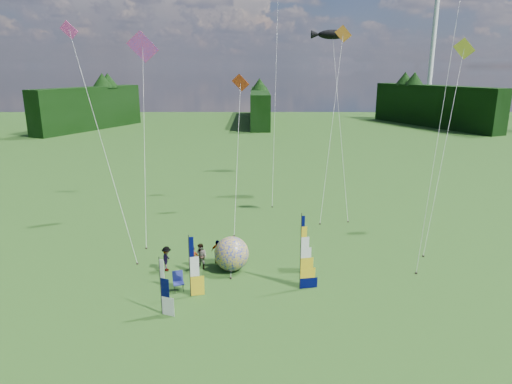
{
  "coord_description": "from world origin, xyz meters",
  "views": [
    {
      "loc": [
        -1.04,
        -21.64,
        12.57
      ],
      "look_at": [
        -1.0,
        4.0,
        5.5
      ],
      "focal_mm": 32.0,
      "sensor_mm": 36.0,
      "label": 1
    }
  ],
  "objects_px": {
    "spectator_a": "(193,260)",
    "bol_inflatable": "(232,254)",
    "camp_chair": "(178,282)",
    "spectator_b": "(201,256)",
    "spectator_c": "(167,259)",
    "feather_banner_main": "(301,253)",
    "kite_whale": "(340,112)",
    "spectator_d": "(218,252)",
    "side_banner_left": "(190,267)",
    "side_banner_far": "(161,287)"
  },
  "relations": [
    {
      "from": "feather_banner_main",
      "to": "bol_inflatable",
      "type": "xyz_separation_m",
      "value": [
        -4.11,
        2.61,
        -1.15
      ]
    },
    {
      "from": "feather_banner_main",
      "to": "bol_inflatable",
      "type": "distance_m",
      "value": 5.0
    },
    {
      "from": "spectator_c",
      "to": "spectator_d",
      "type": "bearing_deg",
      "value": -71.4
    },
    {
      "from": "side_banner_left",
      "to": "kite_whale",
      "type": "distance_m",
      "value": 22.7
    },
    {
      "from": "spectator_a",
      "to": "kite_whale",
      "type": "xyz_separation_m",
      "value": [
        11.61,
        15.26,
        7.78
      ]
    },
    {
      "from": "spectator_d",
      "to": "kite_whale",
      "type": "height_order",
      "value": "kite_whale"
    },
    {
      "from": "spectator_a",
      "to": "bol_inflatable",
      "type": "bearing_deg",
      "value": -2.13
    },
    {
      "from": "side_banner_far",
      "to": "kite_whale",
      "type": "height_order",
      "value": "kite_whale"
    },
    {
      "from": "feather_banner_main",
      "to": "kite_whale",
      "type": "xyz_separation_m",
      "value": [
        5.1,
        17.55,
        6.37
      ]
    },
    {
      "from": "side_banner_left",
      "to": "camp_chair",
      "type": "xyz_separation_m",
      "value": [
        -0.79,
        0.65,
        -1.22
      ]
    },
    {
      "from": "feather_banner_main",
      "to": "side_banner_left",
      "type": "relative_size",
      "value": 1.26
    },
    {
      "from": "side_banner_left",
      "to": "side_banner_far",
      "type": "bearing_deg",
      "value": -134.7
    },
    {
      "from": "feather_banner_main",
      "to": "side_banner_left",
      "type": "distance_m",
      "value": 6.34
    },
    {
      "from": "spectator_b",
      "to": "spectator_c",
      "type": "relative_size",
      "value": 1.04
    },
    {
      "from": "spectator_a",
      "to": "spectator_d",
      "type": "height_order",
      "value": "spectator_a"
    },
    {
      "from": "feather_banner_main",
      "to": "side_banner_left",
      "type": "xyz_separation_m",
      "value": [
        -6.26,
        -0.87,
        -0.46
      ]
    },
    {
      "from": "spectator_a",
      "to": "kite_whale",
      "type": "relative_size",
      "value": 0.1
    },
    {
      "from": "feather_banner_main",
      "to": "spectator_d",
      "type": "xyz_separation_m",
      "value": [
        -5.07,
        3.56,
        -1.44
      ]
    },
    {
      "from": "kite_whale",
      "to": "side_banner_left",
      "type": "bearing_deg",
      "value": -143.13
    },
    {
      "from": "feather_banner_main",
      "to": "side_banner_far",
      "type": "bearing_deg",
      "value": -169.46
    },
    {
      "from": "feather_banner_main",
      "to": "spectator_a",
      "type": "xyz_separation_m",
      "value": [
        -6.51,
        2.29,
        -1.41
      ]
    },
    {
      "from": "kite_whale",
      "to": "camp_chair",
      "type": "bearing_deg",
      "value": -145.81
    },
    {
      "from": "kite_whale",
      "to": "spectator_a",
      "type": "bearing_deg",
      "value": -148.73
    },
    {
      "from": "spectator_a",
      "to": "camp_chair",
      "type": "relative_size",
      "value": 1.47
    },
    {
      "from": "bol_inflatable",
      "to": "spectator_d",
      "type": "bearing_deg",
      "value": 135.43
    },
    {
      "from": "spectator_b",
      "to": "kite_whale",
      "type": "height_order",
      "value": "kite_whale"
    },
    {
      "from": "spectator_c",
      "to": "kite_whale",
      "type": "distance_m",
      "value": 21.57
    },
    {
      "from": "spectator_a",
      "to": "spectator_d",
      "type": "bearing_deg",
      "value": 31.74
    },
    {
      "from": "side_banner_far",
      "to": "camp_chair",
      "type": "relative_size",
      "value": 2.75
    },
    {
      "from": "spectator_b",
      "to": "spectator_c",
      "type": "bearing_deg",
      "value": -139.22
    },
    {
      "from": "spectator_d",
      "to": "feather_banner_main",
      "type": "bearing_deg",
      "value": 172.29
    },
    {
      "from": "side_banner_left",
      "to": "spectator_d",
      "type": "xyz_separation_m",
      "value": [
        1.19,
        4.43,
        -0.97
      ]
    },
    {
      "from": "feather_banner_main",
      "to": "spectator_d",
      "type": "relative_size",
      "value": 2.76
    },
    {
      "from": "spectator_c",
      "to": "kite_whale",
      "type": "height_order",
      "value": "kite_whale"
    },
    {
      "from": "side_banner_left",
      "to": "bol_inflatable",
      "type": "distance_m",
      "value": 4.15
    },
    {
      "from": "bol_inflatable",
      "to": "spectator_c",
      "type": "xyz_separation_m",
      "value": [
        -4.11,
        -0.11,
        -0.29
      ]
    },
    {
      "from": "side_banner_left",
      "to": "spectator_d",
      "type": "height_order",
      "value": "side_banner_left"
    },
    {
      "from": "side_banner_far",
      "to": "spectator_d",
      "type": "distance_m",
      "value": 6.87
    },
    {
      "from": "camp_chair",
      "to": "side_banner_left",
      "type": "bearing_deg",
      "value": -56.16
    },
    {
      "from": "spectator_b",
      "to": "side_banner_far",
      "type": "bearing_deg",
      "value": -71.38
    },
    {
      "from": "bol_inflatable",
      "to": "feather_banner_main",
      "type": "bearing_deg",
      "value": -32.45
    },
    {
      "from": "side_banner_far",
      "to": "side_banner_left",
      "type": "bearing_deg",
      "value": 78.58
    },
    {
      "from": "spectator_a",
      "to": "side_banner_left",
      "type": "bearing_deg",
      "value": -95.33
    },
    {
      "from": "spectator_b",
      "to": "kite_whale",
      "type": "relative_size",
      "value": 0.1
    },
    {
      "from": "kite_whale",
      "to": "spectator_c",
      "type": "bearing_deg",
      "value": -152.98
    },
    {
      "from": "side_banner_far",
      "to": "kite_whale",
      "type": "xyz_separation_m",
      "value": [
        12.6,
        20.37,
        7.05
      ]
    },
    {
      "from": "bol_inflatable",
      "to": "camp_chair",
      "type": "height_order",
      "value": "bol_inflatable"
    },
    {
      "from": "spectator_c",
      "to": "camp_chair",
      "type": "xyz_separation_m",
      "value": [
        1.17,
        -2.72,
        -0.24
      ]
    },
    {
      "from": "bol_inflatable",
      "to": "spectator_b",
      "type": "bearing_deg",
      "value": 174.61
    },
    {
      "from": "feather_banner_main",
      "to": "kite_whale",
      "type": "relative_size",
      "value": 0.26
    }
  ]
}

